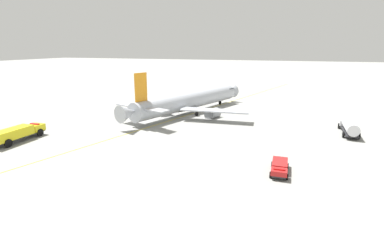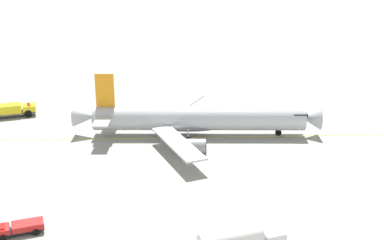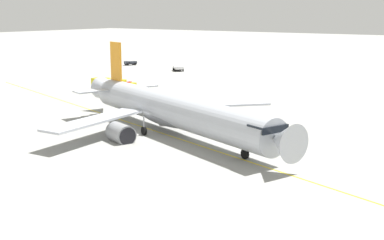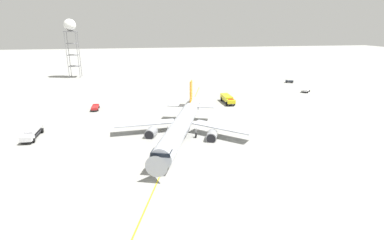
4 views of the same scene
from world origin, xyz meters
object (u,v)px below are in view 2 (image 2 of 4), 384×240
at_px(airliner_main, 196,119).
at_px(fire_tender_truck, 8,110).
at_px(ops_pickup_truck, 20,227).
at_px(fuel_tanker_truck, 239,239).

relative_size(airliner_main, fire_tender_truck, 4.22).
relative_size(ops_pickup_truck, fuel_tanker_truck, 0.56).
bearing_deg(fire_tender_truck, airliner_main, -33.89).
relative_size(fire_tender_truck, fuel_tanker_truck, 1.00).
bearing_deg(fuel_tanker_truck, fire_tender_truck, 113.52).
height_order(airliner_main, ops_pickup_truck, airliner_main).
height_order(ops_pickup_truck, fuel_tanker_truck, fuel_tanker_truck).
bearing_deg(fuel_tanker_truck, airliner_main, 78.64).
bearing_deg(fire_tender_truck, ops_pickup_truck, -88.62).
distance_m(ops_pickup_truck, fuel_tanker_truck, 25.48).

